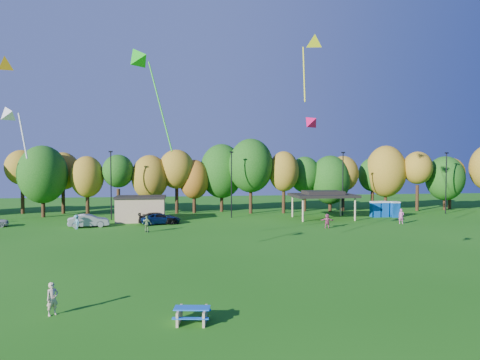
{
  "coord_description": "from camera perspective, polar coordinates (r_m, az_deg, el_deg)",
  "views": [
    {
      "loc": [
        -5.25,
        -18.05,
        7.38
      ],
      "look_at": [
        -1.76,
        6.0,
        6.47
      ],
      "focal_mm": 32.0,
      "sensor_mm": 36.0,
      "label": 1
    }
  ],
  "objects": [
    {
      "name": "ground",
      "position": [
        20.2,
        7.85,
        -19.31
      ],
      "size": [
        160.0,
        160.0,
        0.0
      ],
      "primitive_type": "plane",
      "color": "#19600F",
      "rests_on": "ground"
    },
    {
      "name": "tree_line",
      "position": [
        63.72,
        -4.46,
        0.83
      ],
      "size": [
        93.57,
        10.55,
        11.15
      ],
      "color": "black",
      "rests_on": "ground"
    },
    {
      "name": "lamp_posts",
      "position": [
        58.55,
        -1.15,
        -0.27
      ],
      "size": [
        64.5,
        0.25,
        9.09
      ],
      "color": "black",
      "rests_on": "ground"
    },
    {
      "name": "utility_building",
      "position": [
        56.54,
        -13.07,
        -3.73
      ],
      "size": [
        6.3,
        4.3,
        3.25
      ],
      "color": "tan",
      "rests_on": "ground"
    },
    {
      "name": "pavilion",
      "position": [
        58.47,
        10.99,
        -1.96
      ],
      "size": [
        8.2,
        6.2,
        3.77
      ],
      "color": "tan",
      "rests_on": "ground"
    },
    {
      "name": "porta_potties",
      "position": [
        62.79,
        18.7,
        -3.7
      ],
      "size": [
        3.75,
        1.75,
        2.18
      ],
      "color": "#0B4498",
      "rests_on": "ground"
    },
    {
      "name": "picnic_table",
      "position": [
        20.93,
        -6.41,
        -17.3
      ],
      "size": [
        1.86,
        1.62,
        0.72
      ],
      "rotation": [
        0.0,
        0.0,
        -0.16
      ],
      "color": "tan",
      "rests_on": "ground"
    },
    {
      "name": "kite_flyer",
      "position": [
        23.47,
        -23.74,
        -14.3
      ],
      "size": [
        0.69,
        0.68,
        1.61
      ],
      "primitive_type": "imported",
      "rotation": [
        0.0,
        0.0,
        0.76
      ],
      "color": "beige",
      "rests_on": "ground"
    },
    {
      "name": "car_b",
      "position": [
        53.13,
        -19.53,
        -5.13
      ],
      "size": [
        4.8,
        2.43,
        1.51
      ],
      "primitive_type": "imported",
      "rotation": [
        0.0,
        0.0,
        1.76
      ],
      "color": "#9C9BA0",
      "rests_on": "ground"
    },
    {
      "name": "car_c",
      "position": [
        53.49,
        -10.58,
        -5.07
      ],
      "size": [
        5.4,
        3.66,
        1.37
      ],
      "primitive_type": "imported",
      "rotation": [
        0.0,
        0.0,
        1.88
      ],
      "color": "#0C204C",
      "rests_on": "ground"
    },
    {
      "name": "car_d",
      "position": [
        53.48,
        -10.8,
        -5.05
      ],
      "size": [
        5.0,
        2.26,
        1.42
      ],
      "primitive_type": "imported",
      "rotation": [
        0.0,
        0.0,
        1.63
      ],
      "color": "black",
      "rests_on": "ground"
    },
    {
      "name": "far_person_1",
      "position": [
        56.41,
        20.71,
        -4.55
      ],
      "size": [
        0.78,
        0.62,
        1.86
      ],
      "primitive_type": "imported",
      "rotation": [
        0.0,
        0.0,
        6.01
      ],
      "color": "#C05A9D",
      "rests_on": "ground"
    },
    {
      "name": "far_person_2",
      "position": [
        50.33,
        11.55,
        -5.36
      ],
      "size": [
        1.62,
        0.98,
        1.66
      ],
      "primitive_type": "imported",
      "rotation": [
        0.0,
        0.0,
        2.8
      ],
      "color": "#A8466D",
      "rests_on": "ground"
    },
    {
      "name": "far_person_3",
      "position": [
        47.41,
        -12.29,
        -5.74
      ],
      "size": [
        1.15,
        0.87,
        1.82
      ],
      "primitive_type": "imported",
      "rotation": [
        0.0,
        0.0,
        2.68
      ],
      "color": "#688E56",
      "rests_on": "ground"
    },
    {
      "name": "far_person_4",
      "position": [
        51.85,
        -20.98,
        -5.26
      ],
      "size": [
        1.15,
        1.19,
        1.63
      ],
      "primitive_type": "imported",
      "rotation": [
        0.0,
        0.0,
        5.44
      ],
      "color": "teal",
      "rests_on": "ground"
    },
    {
      "name": "kite_0",
      "position": [
        30.85,
        -13.52,
        15.69
      ],
      "size": [
        3.57,
        3.65,
        7.42
      ],
      "color": "#1AB117"
    },
    {
      "name": "kite_1",
      "position": [
        29.03,
        -28.55,
        7.89
      ],
      "size": [
        1.83,
        1.92,
        3.43
      ],
      "color": "silver"
    },
    {
      "name": "kite_6",
      "position": [
        24.0,
        9.24,
        7.8
      ],
      "size": [
        1.19,
        1.3,
        1.07
      ],
      "color": "#D20B4B"
    },
    {
      "name": "kite_7",
      "position": [
        34.05,
        -28.85,
        13.54
      ],
      "size": [
        1.39,
        3.2,
        5.36
      ],
      "color": "orange"
    },
    {
      "name": "kite_9",
      "position": [
        34.83,
        9.75,
        17.79
      ],
      "size": [
        1.68,
        3.37,
        5.52
      ],
      "color": "#FFFB1A"
    }
  ]
}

